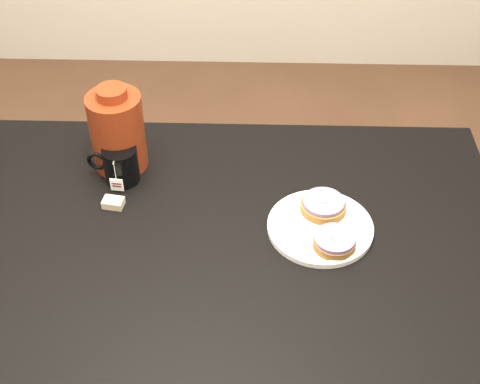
# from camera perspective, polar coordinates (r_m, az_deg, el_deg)

# --- Properties ---
(table) EXTENTS (1.40, 0.90, 0.75)m
(table) POSITION_cam_1_polar(r_m,az_deg,el_deg) (1.45, -5.08, -7.38)
(table) COLOR black
(table) RESTS_ON ground_plane
(plate) EXTENTS (0.23, 0.23, 0.02)m
(plate) POSITION_cam_1_polar(r_m,az_deg,el_deg) (1.43, 6.86, -2.94)
(plate) COLOR white
(plate) RESTS_ON table
(bagel_back) EXTENTS (0.13, 0.13, 0.03)m
(bagel_back) POSITION_cam_1_polar(r_m,az_deg,el_deg) (1.46, 7.12, -1.13)
(bagel_back) COLOR brown
(bagel_back) RESTS_ON plate
(bagel_front) EXTENTS (0.12, 0.12, 0.03)m
(bagel_front) POSITION_cam_1_polar(r_m,az_deg,el_deg) (1.38, 8.06, -4.21)
(bagel_front) COLOR brown
(bagel_front) RESTS_ON plate
(mug) EXTENTS (0.12, 0.09, 0.09)m
(mug) POSITION_cam_1_polar(r_m,az_deg,el_deg) (1.54, -10.19, 2.33)
(mug) COLOR black
(mug) RESTS_ON table
(teabag_pouch) EXTENTS (0.05, 0.04, 0.02)m
(teabag_pouch) POSITION_cam_1_polar(r_m,az_deg,el_deg) (1.50, -10.76, -0.91)
(teabag_pouch) COLOR #C6B793
(teabag_pouch) RESTS_ON table
(bagel_package) EXTENTS (0.14, 0.14, 0.21)m
(bagel_package) POSITION_cam_1_polar(r_m,az_deg,el_deg) (1.56, -10.42, 5.19)
(bagel_package) COLOR #58180B
(bagel_package) RESTS_ON table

